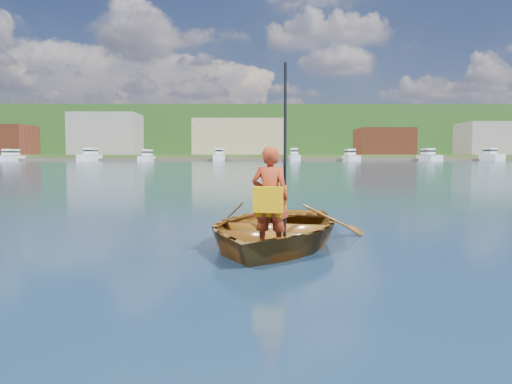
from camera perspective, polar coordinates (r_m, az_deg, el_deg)
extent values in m
plane|color=#163145|center=(6.61, 2.61, -6.36)|extent=(600.00, 600.00, 0.00)
imported|color=brown|center=(6.83, 1.92, -4.22)|extent=(3.26, 3.99, 0.72)
imported|color=#A53318|center=(5.87, 1.62, -0.67)|extent=(0.50, 0.39, 1.22)
cube|color=#DEA305|center=(5.75, 1.38, -0.87)|extent=(0.35, 0.18, 0.30)
cube|color=#DEA305|center=(5.98, 1.85, -0.68)|extent=(0.35, 0.16, 0.30)
cube|color=#DEA305|center=(5.88, 1.62, -2.52)|extent=(0.34, 0.29, 0.05)
cylinder|color=black|center=(5.97, 3.34, 4.13)|extent=(0.04, 0.04, 2.20)
cube|color=#33541E|center=(196.49, -0.39, 3.95)|extent=(400.00, 80.00, 2.00)
cube|color=#27481F|center=(246.69, -0.41, 6.28)|extent=(400.00, 100.00, 22.00)
cube|color=brown|center=(154.65, -3.02, 3.70)|extent=(160.05, 7.35, 0.80)
cube|color=gray|center=(178.71, -16.73, 6.34)|extent=(22.00, 16.00, 14.00)
cube|color=#A18163|center=(171.69, -2.05, 6.27)|extent=(30.00, 16.00, 12.00)
cube|color=brown|center=(177.47, 14.39, 5.59)|extent=(18.00, 16.00, 9.00)
cube|color=gray|center=(191.67, 26.08, 5.48)|extent=(26.00, 16.00, 11.00)
cube|color=white|center=(166.11, -26.39, 3.42)|extent=(3.82, 13.66, 1.81)
cube|color=white|center=(167.35, -26.21, 4.11)|extent=(2.68, 6.15, 1.80)
cube|color=black|center=(167.35, -26.21, 4.15)|extent=(2.75, 6.42, 0.50)
cube|color=white|center=(157.13, -18.46, 3.68)|extent=(3.67, 13.10, 2.18)
cube|color=white|center=(158.39, -18.34, 4.48)|extent=(2.57, 5.90, 1.80)
cube|color=black|center=(158.39, -18.34, 4.52)|extent=(2.64, 6.16, 0.50)
cube|color=white|center=(152.75, -12.37, 3.72)|extent=(3.16, 11.29, 1.70)
cube|color=white|center=(153.86, -12.29, 4.43)|extent=(2.21, 5.08, 1.80)
cube|color=black|center=(153.86, -12.29, 4.47)|extent=(2.28, 5.31, 0.50)
cube|color=white|center=(149.81, -4.23, 3.86)|extent=(2.99, 10.68, 2.15)
cube|color=white|center=(150.89, -4.21, 4.70)|extent=(2.09, 4.81, 1.80)
cube|color=black|center=(150.89, -4.21, 4.73)|extent=(2.15, 5.02, 0.50)
cube|color=white|center=(150.04, 4.42, 3.86)|extent=(2.77, 9.90, 2.11)
cube|color=white|center=(151.04, 4.39, 4.68)|extent=(1.94, 4.46, 1.80)
cube|color=black|center=(151.04, 4.39, 4.72)|extent=(2.00, 4.65, 0.50)
cube|color=white|center=(152.42, 10.77, 3.76)|extent=(3.46, 12.35, 1.87)
cube|color=white|center=(153.64, 10.69, 4.52)|extent=(2.42, 5.56, 1.80)
cube|color=black|center=(153.64, 10.69, 4.56)|extent=(2.49, 5.81, 0.50)
cube|color=white|center=(158.72, 19.18, 3.64)|extent=(3.60, 12.87, 2.04)
cube|color=white|center=(159.94, 19.04, 4.41)|extent=(2.52, 5.79, 1.80)
cube|color=black|center=(159.94, 19.04, 4.45)|extent=(2.59, 6.05, 0.50)
cube|color=white|center=(165.99, 25.32, 3.52)|extent=(3.02, 10.78, 2.24)
cube|color=white|center=(166.98, 25.18, 4.29)|extent=(2.11, 4.85, 1.80)
cube|color=black|center=(166.98, 25.19, 4.33)|extent=(2.17, 5.06, 0.50)
cylinder|color=#382314|center=(286.25, 20.76, 7.10)|extent=(0.80, 0.80, 3.90)
sphere|color=#2E561F|center=(286.60, 20.79, 8.14)|extent=(7.27, 7.27, 7.27)
cylinder|color=#382314|center=(294.92, 26.06, 6.68)|extent=(0.80, 0.80, 3.15)
sphere|color=#2E561F|center=(295.18, 26.08, 7.49)|extent=(5.88, 5.88, 5.88)
cylinder|color=#382314|center=(268.35, 23.73, 6.31)|extent=(0.80, 0.80, 3.89)
sphere|color=#2E561F|center=(268.64, 23.76, 7.42)|extent=(7.26, 7.26, 7.26)
cylinder|color=#382314|center=(271.70, 16.16, 6.96)|extent=(0.80, 0.80, 2.49)
sphere|color=#2E561F|center=(271.90, 16.18, 7.66)|extent=(4.64, 4.64, 4.64)
cylinder|color=#382314|center=(224.61, 4.33, 5.92)|extent=(0.80, 0.80, 2.66)
sphere|color=#2E561F|center=(224.76, 4.33, 6.83)|extent=(4.96, 4.96, 4.96)
cylinder|color=#382314|center=(255.75, -25.05, 5.85)|extent=(0.80, 0.80, 3.77)
sphere|color=#2E561F|center=(255.99, -25.08, 6.98)|extent=(7.04, 7.04, 7.04)
cylinder|color=#382314|center=(222.69, 7.52, 5.80)|extent=(0.80, 0.80, 3.05)
sphere|color=#2E561F|center=(222.86, 7.53, 6.85)|extent=(5.70, 5.70, 5.70)
cylinder|color=#382314|center=(297.02, 22.84, 7.13)|extent=(0.80, 0.80, 3.59)
sphere|color=#2E561F|center=(297.35, 22.87, 8.05)|extent=(6.70, 6.70, 6.70)
cylinder|color=#382314|center=(236.08, -24.01, 5.13)|extent=(0.80, 0.80, 2.53)
sphere|color=#2E561F|center=(236.19, -24.03, 5.95)|extent=(4.73, 4.73, 4.73)
cylinder|color=#382314|center=(275.74, 15.13, 7.32)|extent=(0.80, 0.80, 4.12)
sphere|color=#2E561F|center=(276.13, 15.15, 8.46)|extent=(7.70, 7.70, 7.70)
cylinder|color=#382314|center=(235.42, -6.93, 6.35)|extent=(0.80, 0.80, 3.05)
sphere|color=#2E561F|center=(235.62, -6.94, 7.34)|extent=(5.69, 5.69, 5.69)
cylinder|color=#382314|center=(287.19, 1.33, 8.12)|extent=(0.80, 0.80, 3.71)
sphere|color=#2E561F|center=(287.59, 1.33, 9.10)|extent=(6.93, 6.93, 6.93)
cylinder|color=#382314|center=(248.26, -19.53, 6.03)|extent=(0.80, 0.80, 2.68)
sphere|color=#2E561F|center=(248.43, -19.55, 6.85)|extent=(5.00, 5.00, 5.00)
cylinder|color=#382314|center=(274.90, 16.40, 7.10)|extent=(0.80, 0.80, 3.19)
sphere|color=#2E561F|center=(275.18, 16.42, 7.99)|extent=(5.95, 5.95, 5.95)
cylinder|color=#382314|center=(285.87, 21.66, 7.02)|extent=(0.80, 0.80, 4.07)
sphere|color=#2E561F|center=(286.24, 21.69, 8.11)|extent=(7.60, 7.60, 7.60)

